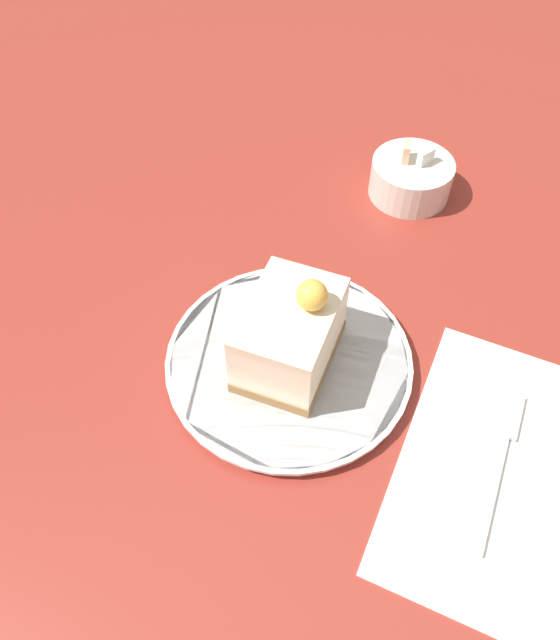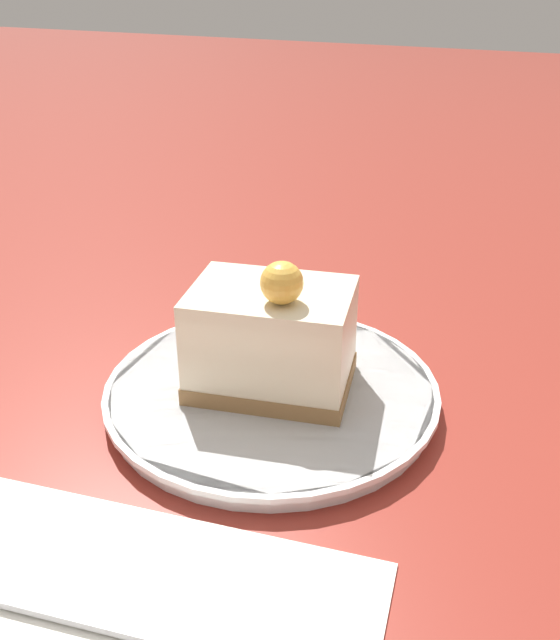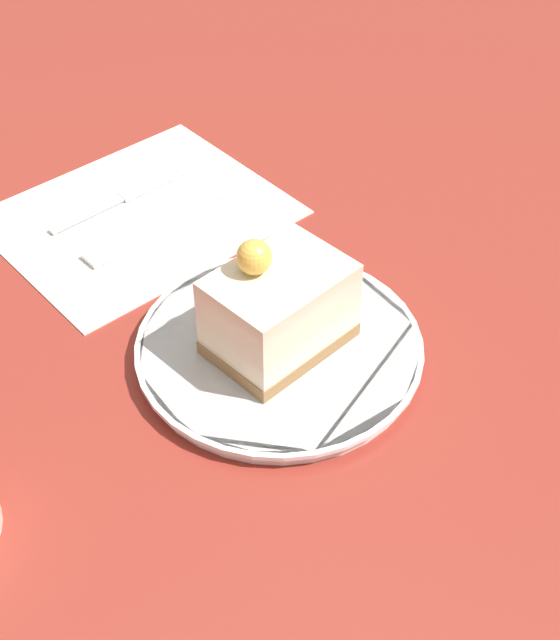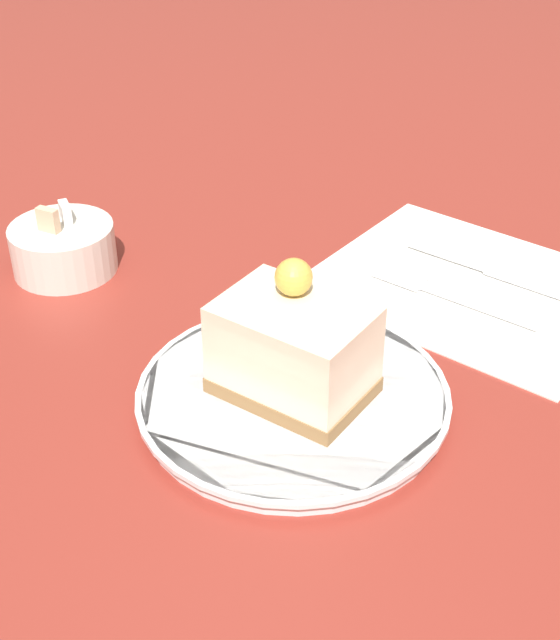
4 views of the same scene
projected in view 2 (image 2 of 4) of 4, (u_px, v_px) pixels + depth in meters
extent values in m
plane|color=maroon|center=(272.00, 402.00, 0.50)|extent=(4.00, 4.00, 0.00)
cylinder|color=white|center=(277.00, 395.00, 0.49)|extent=(0.22, 0.22, 0.01)
cylinder|color=white|center=(277.00, 389.00, 0.49)|extent=(0.23, 0.23, 0.00)
cube|color=olive|center=(267.00, 379.00, 0.49)|extent=(0.09, 0.12, 0.01)
cube|color=beige|center=(267.00, 333.00, 0.47)|extent=(0.09, 0.12, 0.06)
sphere|color=#EFB747|center=(282.00, 283.00, 0.44)|extent=(0.03, 0.03, 0.03)
cube|color=silver|center=(51.00, 609.00, 0.34)|extent=(0.02, 0.11, 0.00)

